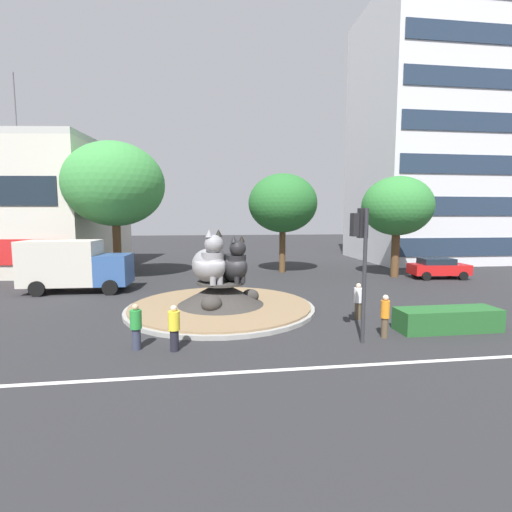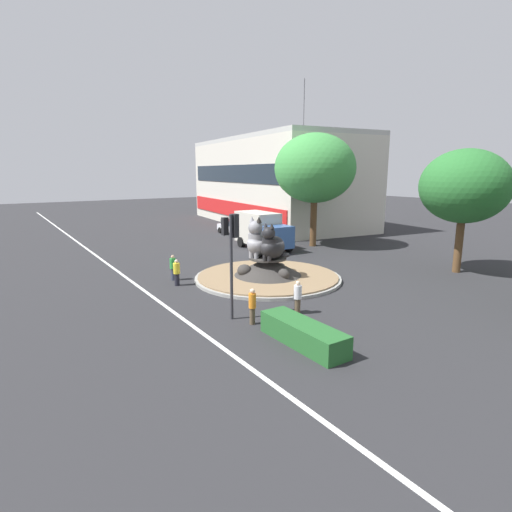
% 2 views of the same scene
% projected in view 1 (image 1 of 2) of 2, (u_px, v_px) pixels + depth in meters
% --- Properties ---
extents(ground_plane, '(160.00, 160.00, 0.00)m').
position_uv_depth(ground_plane, '(221.00, 309.00, 17.64)').
color(ground_plane, '#28282B').
extents(lane_centreline, '(112.00, 0.20, 0.01)m').
position_uv_depth(lane_centreline, '(231.00, 373.00, 10.38)').
color(lane_centreline, silver).
rests_on(lane_centreline, ground).
extents(roundabout_island, '(9.19, 9.19, 1.41)m').
position_uv_depth(roundabout_island, '(221.00, 300.00, 17.58)').
color(roundabout_island, gray).
rests_on(roundabout_island, ground).
extents(cat_statue_grey, '(2.25, 2.94, 2.57)m').
position_uv_depth(cat_statue_grey, '(210.00, 263.00, 17.04)').
color(cat_statue_grey, gray).
rests_on(cat_statue_grey, roundabout_island).
extents(cat_statue_black, '(1.95, 2.57, 2.27)m').
position_uv_depth(cat_statue_black, '(234.00, 265.00, 17.36)').
color(cat_statue_black, black).
rests_on(cat_statue_black, roundabout_island).
extents(traffic_light_mast, '(0.71, 0.58, 4.83)m').
position_uv_depth(traffic_light_mast, '(362.00, 245.00, 12.61)').
color(traffic_light_mast, '#2D2D33').
rests_on(traffic_light_mast, ground).
extents(office_tower, '(15.22, 12.32, 26.13)m').
position_uv_depth(office_tower, '(435.00, 137.00, 37.75)').
color(office_tower, silver).
rests_on(office_tower, ground).
extents(clipped_hedge_strip, '(4.12, 1.20, 0.90)m').
position_uv_depth(clipped_hedge_strip, '(447.00, 320.00, 14.27)').
color(clipped_hedge_strip, '#235B28').
rests_on(clipped_hedge_strip, ground).
extents(broadleaf_tree_behind_island, '(5.64, 5.64, 8.13)m').
position_uv_depth(broadleaf_tree_behind_island, '(283.00, 203.00, 29.31)').
color(broadleaf_tree_behind_island, brown).
rests_on(broadleaf_tree_behind_island, ground).
extents(second_tree_near_tower, '(7.13, 7.13, 9.99)m').
position_uv_depth(second_tree_near_tower, '(115.00, 185.00, 25.95)').
color(second_tree_near_tower, brown).
rests_on(second_tree_near_tower, ground).
extents(third_tree_left, '(5.21, 5.21, 7.63)m').
position_uv_depth(third_tree_left, '(397.00, 206.00, 26.92)').
color(third_tree_left, brown).
rests_on(third_tree_left, ground).
extents(pedestrian_orange_shirt, '(0.33, 0.33, 1.64)m').
position_uv_depth(pedestrian_orange_shirt, '(385.00, 315.00, 13.38)').
color(pedestrian_orange_shirt, brown).
rests_on(pedestrian_orange_shirt, ground).
extents(pedestrian_green_shirt, '(0.39, 0.39, 1.59)m').
position_uv_depth(pedestrian_green_shirt, '(136.00, 326.00, 12.15)').
color(pedestrian_green_shirt, '#33384C').
rests_on(pedestrian_green_shirt, ground).
extents(pedestrian_yellow_shirt, '(0.39, 0.39, 1.58)m').
position_uv_depth(pedestrian_yellow_shirt, '(174.00, 327.00, 12.03)').
color(pedestrian_yellow_shirt, black).
rests_on(pedestrian_yellow_shirt, ground).
extents(pedestrian_white_shirt, '(0.38, 0.38, 1.62)m').
position_uv_depth(pedestrian_white_shirt, '(358.00, 300.00, 15.89)').
color(pedestrian_white_shirt, brown).
rests_on(pedestrian_white_shirt, ground).
extents(hatchback_near_shophouse, '(4.30, 2.29, 1.52)m').
position_uv_depth(hatchback_near_shophouse, '(438.00, 268.00, 26.70)').
color(hatchback_near_shophouse, red).
rests_on(hatchback_near_shophouse, ground).
extents(delivery_box_truck, '(6.25, 2.81, 3.16)m').
position_uv_depth(delivery_box_truck, '(74.00, 265.00, 21.70)').
color(delivery_box_truck, '#335693').
rests_on(delivery_box_truck, ground).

